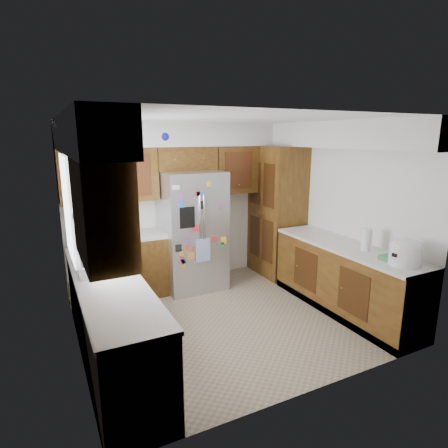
% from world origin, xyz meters
% --- Properties ---
extents(floor, '(3.60, 3.60, 0.00)m').
position_xyz_m(floor, '(0.00, 0.00, 0.00)').
color(floor, tan).
rests_on(floor, ground).
extents(room_shell, '(3.64, 3.24, 2.52)m').
position_xyz_m(room_shell, '(-0.11, 0.36, 1.82)').
color(room_shell, white).
rests_on(room_shell, ground).
extents(left_counter_run, '(1.36, 3.20, 0.92)m').
position_xyz_m(left_counter_run, '(-1.36, 0.03, 0.43)').
color(left_counter_run, '#42260C').
rests_on(left_counter_run, ground).
extents(right_counter_run, '(0.63, 2.25, 0.92)m').
position_xyz_m(right_counter_run, '(1.50, -0.47, 0.42)').
color(right_counter_run, '#42260C').
rests_on(right_counter_run, ground).
extents(pantry, '(0.60, 0.90, 2.15)m').
position_xyz_m(pantry, '(1.50, 1.15, 1.07)').
color(pantry, '#42260C').
rests_on(pantry, ground).
extents(fridge, '(0.90, 0.79, 1.80)m').
position_xyz_m(fridge, '(-0.00, 1.20, 0.90)').
color(fridge, '#A6A6AB').
rests_on(fridge, ground).
extents(bridge_cabinet, '(0.96, 0.34, 0.35)m').
position_xyz_m(bridge_cabinet, '(0.00, 1.43, 1.98)').
color(bridge_cabinet, '#42260C').
rests_on(bridge_cabinet, fridge).
extents(fridge_top_items, '(0.76, 0.36, 0.29)m').
position_xyz_m(fridge_top_items, '(-0.14, 1.38, 2.28)').
color(fridge_top_items, '#1615A1').
rests_on(fridge_top_items, bridge_cabinet).
extents(sink_assembly, '(0.52, 0.74, 0.37)m').
position_xyz_m(sink_assembly, '(-1.50, 0.10, 0.99)').
color(sink_assembly, white).
rests_on(sink_assembly, left_counter_run).
extents(left_counter_clutter, '(0.36, 0.89, 0.38)m').
position_xyz_m(left_counter_clutter, '(-1.46, 0.85, 1.05)').
color(left_counter_clutter, black).
rests_on(left_counter_clutter, left_counter_run).
extents(rice_cooker, '(0.35, 0.34, 0.30)m').
position_xyz_m(rice_cooker, '(1.50, -1.33, 1.07)').
color(rice_cooker, white).
rests_on(rice_cooker, right_counter_run).
extents(paper_towel, '(0.12, 0.12, 0.28)m').
position_xyz_m(paper_towel, '(1.53, -0.75, 1.06)').
color(paper_towel, white).
rests_on(paper_towel, right_counter_run).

